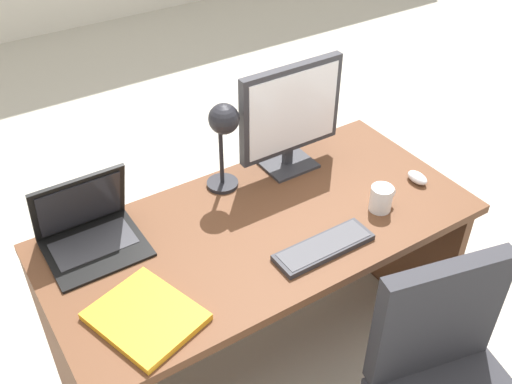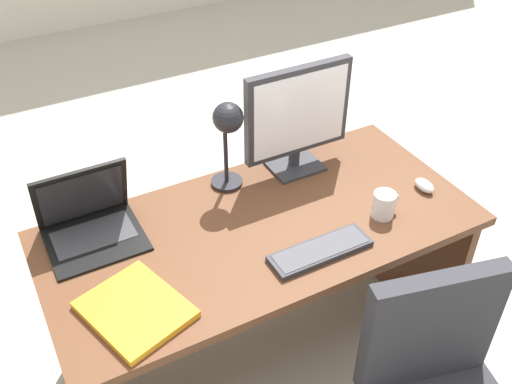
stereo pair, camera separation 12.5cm
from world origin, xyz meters
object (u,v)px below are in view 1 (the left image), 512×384
laptop (87,223)px  mouse (417,178)px  desk (254,262)px  keyboard (324,247)px  monitor (291,113)px  desk_lamp (223,130)px  coffee_mug (382,198)px  book (146,317)px

laptop → mouse: (1.17, -0.36, -0.06)m
desk → keyboard: size_ratio=4.31×
desk → monitor: 0.58m
monitor → desk: bearing=-146.0°
mouse → keyboard: bearing=-168.8°
keyboard → desk_lamp: size_ratio=0.98×
desk_lamp → coffee_mug: (0.41, -0.41, -0.21)m
monitor → desk_lamp: monitor is taller
mouse → coffee_mug: 0.24m
desk → keyboard: bearing=-68.6°
desk_lamp → book: size_ratio=1.00×
desk → monitor: size_ratio=3.52×
mouse → coffee_mug: size_ratio=0.84×
desk_lamp → book: (-0.51, -0.42, -0.25)m
desk_lamp → coffee_mug: bearing=-44.8°
monitor → mouse: 0.54m
laptop → keyboard: (0.64, -0.46, -0.07)m
monitor → book: bearing=-152.8°
book → coffee_mug: 0.92m
desk → mouse: 0.70m
keyboard → coffee_mug: coffee_mug is taller
desk_lamp → mouse: bearing=-29.3°
laptop → book: 0.42m
keyboard → desk: bearing=111.4°
desk → coffee_mug: (0.41, -0.21, 0.27)m
book → coffee_mug: size_ratio=3.39×
monitor → coffee_mug: bearing=-73.2°
desk → mouse: (0.64, -0.16, 0.24)m
book → keyboard: bearing=-4.3°
keyboard → laptop: bearing=144.0°
book → mouse: bearing=3.0°
keyboard → mouse: size_ratio=3.94×
desk_lamp → book: bearing=-140.8°
mouse → desk_lamp: size_ratio=0.25×
mouse → coffee_mug: coffee_mug is taller
laptop → mouse: bearing=-17.0°
keyboard → desk_lamp: desk_lamp is taller
desk → desk_lamp: size_ratio=4.21×
desk → laptop: (-0.53, 0.20, 0.30)m
keyboard → book: (-0.62, 0.05, 0.00)m
desk → mouse: bearing=-14.1°
laptop → keyboard: 0.79m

